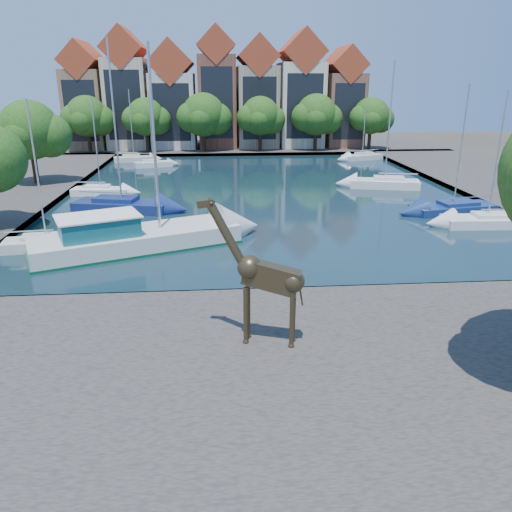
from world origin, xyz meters
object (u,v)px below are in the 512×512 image
(giraffe_statue, at_px, (263,276))
(sailboat_right_a, at_px, (488,219))
(motorsailer, at_px, (130,235))
(sailboat_left_a, at_px, (47,241))

(giraffe_statue, xyz_separation_m, sailboat_right_a, (17.73, 16.26, -2.62))
(giraffe_statue, bearing_deg, sailboat_right_a, 42.52)
(motorsailer, xyz_separation_m, sailboat_right_a, (24.78, 3.33, -0.41))
(motorsailer, xyz_separation_m, sailboat_left_a, (-5.22, 0.56, -0.41))
(giraffe_statue, distance_m, sailboat_right_a, 24.20)
(giraffe_statue, distance_m, motorsailer, 14.89)
(motorsailer, bearing_deg, sailboat_right_a, 7.65)
(sailboat_right_a, bearing_deg, sailboat_left_a, -174.73)
(motorsailer, bearing_deg, sailboat_left_a, 173.86)
(giraffe_statue, xyz_separation_m, sailboat_left_a, (-12.27, 13.49, -2.62))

